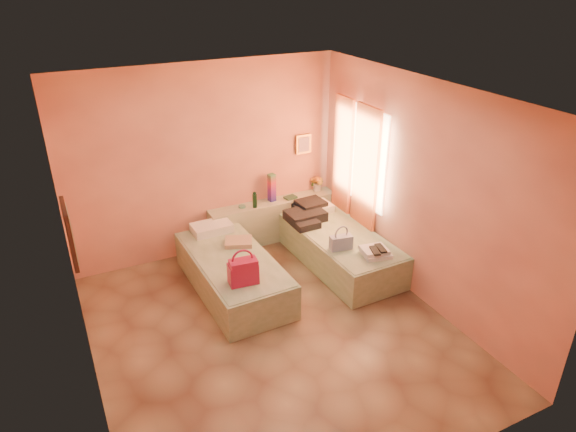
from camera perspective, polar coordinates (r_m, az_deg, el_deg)
name	(u,v)px	position (r m, az deg, el deg)	size (l,w,h in m)	color
ground	(274,332)	(6.25, -1.53, -12.74)	(4.50, 4.50, 0.00)	tan
room_walls	(268,173)	(5.87, -2.27, 4.78)	(4.02, 4.51, 2.81)	#FEAD87
headboard_ledge	(274,220)	(8.03, -1.61, -0.46)	(2.05, 0.30, 0.65)	#ACB594
bed_left	(233,273)	(6.87, -6.13, -6.36)	(0.90, 2.00, 0.50)	#AABC97
bed_right	(340,249)	(7.41, 5.83, -3.71)	(0.90, 2.00, 0.50)	#AABC97
water_bottle	(255,200)	(7.66, -3.72, 1.78)	(0.07, 0.07, 0.24)	#163D24
rainbow_box	(272,188)	(7.83, -1.82, 3.18)	(0.10, 0.10, 0.44)	#AD153E
small_dish	(242,206)	(7.72, -5.13, 1.06)	(0.11, 0.11, 0.03)	#559C7E
green_book	(290,197)	(7.99, 0.27, 2.08)	(0.18, 0.13, 0.03)	#244330
flower_vase	(317,182)	(8.24, 3.26, 3.76)	(0.21, 0.21, 0.28)	silver
magenta_handbag	(243,271)	(6.13, -5.02, -6.12)	(0.35, 0.19, 0.32)	#AD153E
khaki_garment	(239,242)	(7.02, -5.51, -2.88)	(0.36, 0.29, 0.06)	tan
clothes_pile	(308,214)	(7.64, 2.27, 0.27)	(0.61, 0.61, 0.18)	black
blue_handbag	(341,242)	(6.88, 5.91, -2.94)	(0.30, 0.13, 0.19)	#3C5490
towel_stack	(376,252)	(6.81, 9.79, -3.96)	(0.35, 0.30, 0.10)	white
sandal_pair	(378,250)	(6.74, 10.00, -3.71)	(0.17, 0.23, 0.02)	black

